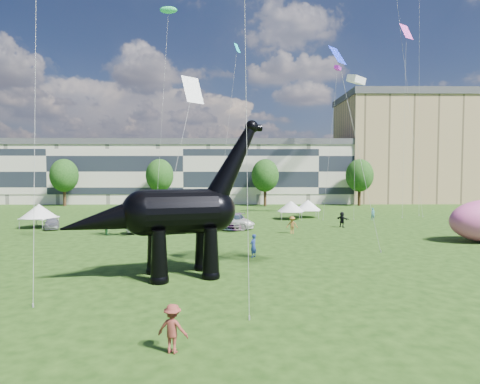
{
  "coord_description": "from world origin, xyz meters",
  "views": [
    {
      "loc": [
        2.33,
        -23.01,
        6.63
      ],
      "look_at": [
        2.69,
        8.0,
        5.0
      ],
      "focal_mm": 30.0,
      "sensor_mm": 36.0,
      "label": 1
    }
  ],
  "objects": [
    {
      "name": "dinosaur_sculpture",
      "position": [
        -1.56,
        1.88,
        3.91
      ],
      "size": [
        12.56,
        5.59,
        10.35
      ],
      "rotation": [
        0.0,
        0.0,
        0.31
      ],
      "color": "black",
      "rests_on": "ground"
    },
    {
      "name": "apartment_block",
      "position": [
        40.0,
        65.0,
        11.0
      ],
      "size": [
        28.0,
        18.0,
        22.0
      ],
      "primitive_type": "cube",
      "color": "tan",
      "rests_on": "ground"
    },
    {
      "name": "tree_far_right",
      "position": [
        26.0,
        53.0,
        6.29
      ],
      "size": [
        5.2,
        5.2,
        9.44
      ],
      "color": "#382314",
      "rests_on": "ground"
    },
    {
      "name": "gazebo_near",
      "position": [
        9.96,
        31.71,
        1.79
      ],
      "size": [
        3.88,
        3.88,
        2.55
      ],
      "rotation": [
        0.0,
        0.0,
        -0.06
      ],
      "color": "silver",
      "rests_on": "ground"
    },
    {
      "name": "car_grey",
      "position": [
        -6.68,
        19.49,
        0.83
      ],
      "size": [
        5.33,
        3.04,
        1.66
      ],
      "primitive_type": "imported",
      "rotation": [
        0.0,
        0.0,
        1.84
      ],
      "color": "slate",
      "rests_on": "ground"
    },
    {
      "name": "terrace_row",
      "position": [
        -8.0,
        62.0,
        6.0
      ],
      "size": [
        78.0,
        11.0,
        12.0
      ],
      "primitive_type": "cube",
      "color": "beige",
      "rests_on": "ground"
    },
    {
      "name": "car_white",
      "position": [
        1.58,
        22.38,
        0.82
      ],
      "size": [
        6.11,
        3.21,
        1.64
      ],
      "primitive_type": "imported",
      "rotation": [
        0.0,
        0.0,
        1.49
      ],
      "color": "silver",
      "rests_on": "ground"
    },
    {
      "name": "tree_mid_left",
      "position": [
        -12.0,
        53.0,
        6.29
      ],
      "size": [
        5.2,
        5.2,
        9.44
      ],
      "color": "#382314",
      "rests_on": "ground"
    },
    {
      "name": "gazebo_far",
      "position": [
        12.7,
        33.84,
        1.77
      ],
      "size": [
        3.86,
        3.86,
        2.52
      ],
      "rotation": [
        0.0,
        0.0,
        -0.07
      ],
      "color": "white",
      "rests_on": "ground"
    },
    {
      "name": "tree_far_left",
      "position": [
        -30.0,
        53.0,
        6.29
      ],
      "size": [
        5.2,
        5.2,
        9.44
      ],
      "color": "#382314",
      "rests_on": "ground"
    },
    {
      "name": "tree_mid_right",
      "position": [
        8.0,
        53.0,
        6.29
      ],
      "size": [
        5.2,
        5.2,
        9.44
      ],
      "color": "#382314",
      "rests_on": "ground"
    },
    {
      "name": "ground",
      "position": [
        0.0,
        0.0,
        0.0
      ],
      "size": [
        220.0,
        220.0,
        0.0
      ],
      "primitive_type": "plane",
      "color": "#16330C",
      "rests_on": "ground"
    },
    {
      "name": "gazebo_left",
      "position": [
        -20.61,
        23.81,
        1.95
      ],
      "size": [
        4.62,
        4.62,
        2.78
      ],
      "rotation": [
        0.0,
        0.0,
        -0.17
      ],
      "color": "silver",
      "rests_on": "ground"
    },
    {
      "name": "visitors",
      "position": [
        -1.81,
        15.93,
        0.9
      ],
      "size": [
        52.53,
        40.07,
        1.84
      ],
      "color": "#34833B",
      "rests_on": "ground"
    },
    {
      "name": "car_silver",
      "position": [
        -18.7,
        22.84,
        0.67
      ],
      "size": [
        2.96,
        4.21,
        1.33
      ],
      "primitive_type": "imported",
      "rotation": [
        0.0,
        0.0,
        0.4
      ],
      "color": "#B4B4B9",
      "rests_on": "ground"
    },
    {
      "name": "car_dark",
      "position": [
        2.21,
        23.17,
        0.8
      ],
      "size": [
        2.98,
        5.74,
        1.59
      ],
      "primitive_type": "imported",
      "rotation": [
        0.0,
        0.0,
        -0.14
      ],
      "color": "#595960",
      "rests_on": "ground"
    }
  ]
}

